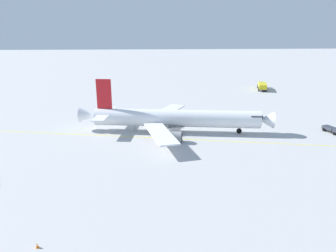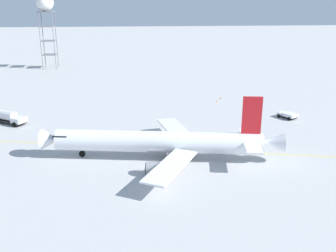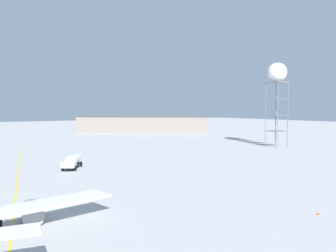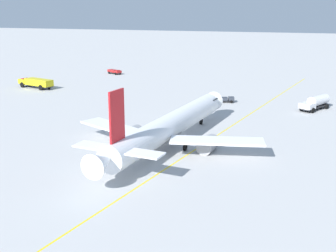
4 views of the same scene
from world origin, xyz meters
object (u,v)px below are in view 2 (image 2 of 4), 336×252
at_px(pushback_tug_truck, 288,115).
at_px(radar_tower, 45,5).
at_px(safety_cone_near, 217,101).
at_px(airliner_main, 161,143).
at_px(safety_cone_mid, 220,98).
at_px(fuel_tanker_truck, 8,117).

height_order(pushback_tug_truck, radar_tower, radar_tower).
bearing_deg(pushback_tug_truck, radar_tower, 11.07).
relative_size(radar_tower, safety_cone_near, 49.54).
xyz_separation_m(airliner_main, safety_cone_mid, (18.68, 39.40, -2.60)).
distance_m(radar_tower, safety_cone_mid, 79.19).
distance_m(airliner_main, pushback_tug_truck, 36.82).
xyz_separation_m(pushback_tug_truck, fuel_tanker_truck, (-62.42, 1.27, 0.75)).
distance_m(pushback_tug_truck, fuel_tanker_truck, 62.44).
distance_m(fuel_tanker_truck, radar_tower, 72.51).
bearing_deg(radar_tower, pushback_tug_truck, -46.38).
height_order(pushback_tug_truck, safety_cone_near, pushback_tug_truck).
xyz_separation_m(radar_tower, safety_cone_near, (53.82, -55.00, -22.85)).
height_order(airliner_main, radar_tower, radar_tower).
distance_m(airliner_main, safety_cone_near, 40.08).
bearing_deg(safety_cone_near, safety_cone_mid, 63.98).
bearing_deg(airliner_main, pushback_tug_truck, -137.23).
relative_size(airliner_main, pushback_tug_truck, 8.69).
bearing_deg(safety_cone_mid, fuel_tanker_truck, -161.19).
bearing_deg(fuel_tanker_truck, airliner_main, -2.80).
relative_size(pushback_tug_truck, safety_cone_near, 8.65).
relative_size(pushback_tug_truck, safety_cone_mid, 8.65).
bearing_deg(airliner_main, safety_cone_mid, -107.09).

